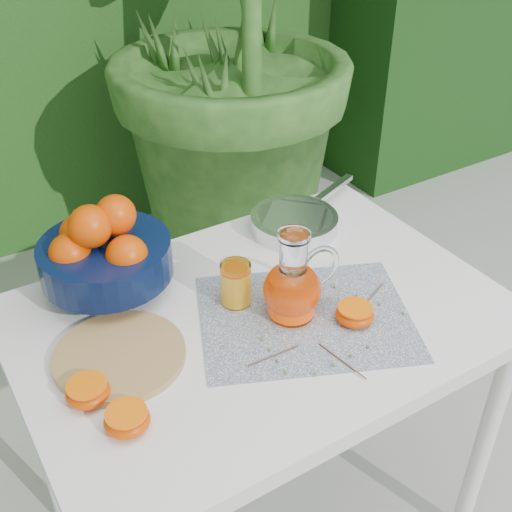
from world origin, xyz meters
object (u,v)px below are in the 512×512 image
white_table (261,341)px  cutting_board (120,355)px  fruit_bowl (104,251)px  saute_pan (295,221)px  juice_pitcher (293,287)px

white_table → cutting_board: cutting_board is taller
fruit_bowl → saute_pan: (0.49, -0.01, -0.08)m
fruit_bowl → juice_pitcher: 0.41m
white_table → saute_pan: 0.35m
cutting_board → fruit_bowl: fruit_bowl is taller
cutting_board → fruit_bowl: 0.24m
fruit_bowl → cutting_board: bearing=-106.0°
fruit_bowl → juice_pitcher: bearing=-43.9°
saute_pan → cutting_board: bearing=-159.1°
fruit_bowl → juice_pitcher: fruit_bowl is taller
white_table → juice_pitcher: bearing=-38.7°
saute_pan → juice_pitcher: bearing=-125.5°
juice_pitcher → white_table: bearing=141.3°
white_table → cutting_board: (-0.30, 0.02, 0.09)m
cutting_board → fruit_bowl: size_ratio=0.69×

